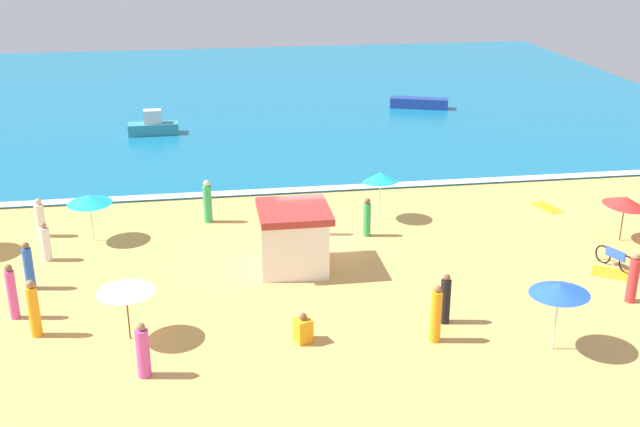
# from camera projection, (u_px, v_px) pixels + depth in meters

# --- Properties ---
(ground_plane) EXTENTS (60.00, 60.00, 0.00)m
(ground_plane) POSITION_uv_depth(u_px,v_px,m) (307.00, 243.00, 31.38)
(ground_plane) COLOR #E0A856
(ocean_water) EXTENTS (60.00, 44.00, 0.10)m
(ocean_water) POSITION_uv_depth(u_px,v_px,m) (254.00, 95.00, 57.21)
(ocean_water) COLOR #146B93
(ocean_water) RESTS_ON ground_plane
(wave_breaker_foam) EXTENTS (57.00, 0.70, 0.01)m
(wave_breaker_foam) POSITION_uv_depth(u_px,v_px,m) (288.00, 190.00, 37.16)
(wave_breaker_foam) COLOR white
(wave_breaker_foam) RESTS_ON ocean_water
(lifeguard_cabana) EXTENTS (2.60, 2.78, 2.36)m
(lifeguard_cabana) POSITION_uv_depth(u_px,v_px,m) (294.00, 237.00, 28.81)
(lifeguard_cabana) COLOR white
(lifeguard_cabana) RESTS_ON ground_plane
(beach_umbrella_0) EXTENTS (2.34, 2.33, 1.97)m
(beach_umbrella_0) POSITION_uv_depth(u_px,v_px,m) (625.00, 201.00, 31.07)
(beach_umbrella_0) COLOR #4C3823
(beach_umbrella_0) RESTS_ON ground_plane
(beach_umbrella_1) EXTENTS (1.94, 1.94, 2.02)m
(beach_umbrella_1) POSITION_uv_depth(u_px,v_px,m) (125.00, 286.00, 23.63)
(beach_umbrella_1) COLOR #4C3823
(beach_umbrella_1) RESTS_ON ground_plane
(beach_umbrella_2) EXTENTS (1.88, 1.89, 1.98)m
(beach_umbrella_2) POSITION_uv_depth(u_px,v_px,m) (89.00, 199.00, 31.02)
(beach_umbrella_2) COLOR silver
(beach_umbrella_2) RESTS_ON ground_plane
(beach_umbrella_3) EXTENTS (2.09, 2.10, 2.19)m
(beach_umbrella_3) POSITION_uv_depth(u_px,v_px,m) (380.00, 177.00, 33.20)
(beach_umbrella_3) COLOR silver
(beach_umbrella_3) RESTS_ON ground_plane
(beach_umbrella_5) EXTENTS (2.28, 2.28, 2.21)m
(beach_umbrella_5) POSITION_uv_depth(u_px,v_px,m) (560.00, 289.00, 22.98)
(beach_umbrella_5) COLOR silver
(beach_umbrella_5) RESTS_ON ground_plane
(parked_bicycle) EXTENTS (0.72, 1.72, 0.76)m
(parked_bicycle) POSITION_uv_depth(u_px,v_px,m) (615.00, 258.00, 29.06)
(parked_bicycle) COLOR black
(parked_bicycle) RESTS_ON ground_plane
(beachgoer_0) EXTENTS (0.29, 0.29, 1.55)m
(beachgoer_0) POSITION_uv_depth(u_px,v_px,m) (320.00, 218.00, 31.97)
(beachgoer_0) COLOR #D84CA5
(beachgoer_0) RESTS_ON ground_plane
(beachgoer_1) EXTENTS (0.40, 0.40, 1.71)m
(beachgoer_1) POSITION_uv_depth(u_px,v_px,m) (143.00, 352.00, 22.03)
(beachgoer_1) COLOR #D84CA5
(beachgoer_1) RESTS_ON ground_plane
(beachgoer_2) EXTENTS (0.37, 0.37, 1.78)m
(beachgoer_2) POSITION_uv_depth(u_px,v_px,m) (633.00, 279.00, 26.33)
(beachgoer_2) COLOR red
(beachgoer_2) RESTS_ON ground_plane
(beachgoer_3) EXTENTS (0.61, 0.61, 0.98)m
(beachgoer_3) POSITION_uv_depth(u_px,v_px,m) (303.00, 329.00, 23.98)
(beachgoer_3) COLOR orange
(beachgoer_3) RESTS_ON ground_plane
(beachgoer_4) EXTENTS (0.50, 0.50, 1.54)m
(beachgoer_4) POSITION_uv_depth(u_px,v_px,m) (46.00, 243.00, 29.57)
(beachgoer_4) COLOR white
(beachgoer_4) RESTS_ON ground_plane
(beachgoer_5) EXTENTS (0.41, 0.41, 1.91)m
(beachgoer_5) POSITION_uv_depth(u_px,v_px,m) (34.00, 309.00, 24.14)
(beachgoer_5) COLOR orange
(beachgoer_5) RESTS_ON ground_plane
(beachgoer_6) EXTENTS (0.39, 0.39, 1.91)m
(beachgoer_6) POSITION_uv_depth(u_px,v_px,m) (12.00, 292.00, 25.21)
(beachgoer_6) COLOR #D84CA5
(beachgoer_6) RESTS_ON ground_plane
(beachgoer_7) EXTENTS (0.47, 0.47, 1.77)m
(beachgoer_7) POSITION_uv_depth(u_px,v_px,m) (29.00, 267.00, 27.25)
(beachgoer_7) COLOR blue
(beachgoer_7) RESTS_ON ground_plane
(beachgoer_8) EXTENTS (0.53, 0.53, 1.64)m
(beachgoer_8) POSITION_uv_depth(u_px,v_px,m) (40.00, 219.00, 31.79)
(beachgoer_8) COLOR white
(beachgoer_8) RESTS_ON ground_plane
(beachgoer_9) EXTENTS (0.46, 0.46, 1.90)m
(beachgoer_9) POSITION_uv_depth(u_px,v_px,m) (436.00, 315.00, 23.84)
(beachgoer_9) COLOR orange
(beachgoer_9) RESTS_ON ground_plane
(beachgoer_10) EXTENTS (0.34, 0.34, 1.71)m
(beachgoer_10) POSITION_uv_depth(u_px,v_px,m) (445.00, 300.00, 24.98)
(beachgoer_10) COLOR black
(beachgoer_10) RESTS_ON ground_plane
(beachgoer_11) EXTENTS (0.45, 0.45, 1.88)m
(beachgoer_11) POSITION_uv_depth(u_px,v_px,m) (208.00, 202.00, 33.25)
(beachgoer_11) COLOR green
(beachgoer_11) RESTS_ON ground_plane
(beachgoer_12) EXTENTS (0.46, 0.46, 1.64)m
(beachgoer_12) POSITION_uv_depth(u_px,v_px,m) (367.00, 218.00, 31.83)
(beachgoer_12) COLOR green
(beachgoer_12) RESTS_ON ground_plane
(beach_towel_0) EXTENTS (1.64, 1.55, 0.01)m
(beach_towel_0) POSITION_uv_depth(u_px,v_px,m) (611.00, 273.00, 28.72)
(beach_towel_0) COLOR orange
(beach_towel_0) RESTS_ON ground_plane
(beach_towel_1) EXTENTS (1.08, 1.70, 0.01)m
(beach_towel_1) POSITION_uv_depth(u_px,v_px,m) (547.00, 208.00, 35.19)
(beach_towel_1) COLOR orange
(beach_towel_1) RESTS_ON ground_plane
(small_boat_0) EXTENTS (3.96, 2.20, 0.69)m
(small_boat_0) POSITION_uv_depth(u_px,v_px,m) (419.00, 103.00, 53.01)
(small_boat_0) COLOR navy
(small_boat_0) RESTS_ON ocean_water
(small_boat_1) EXTENTS (2.97, 1.17, 1.47)m
(small_boat_1) POSITION_uv_depth(u_px,v_px,m) (153.00, 126.00, 46.58)
(small_boat_1) COLOR teal
(small_boat_1) RESTS_ON ocean_water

